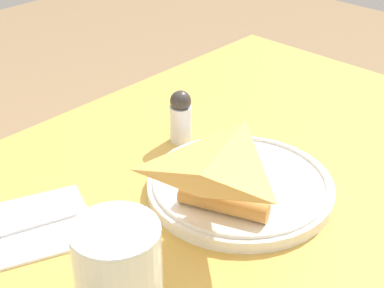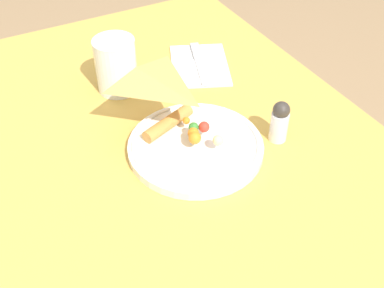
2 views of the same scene
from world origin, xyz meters
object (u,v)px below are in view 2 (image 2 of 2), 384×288
(napkin_folded, at_px, (200,65))
(milk_glass, at_px, (116,67))
(plate_pizza, at_px, (196,144))
(pepper_shaker, at_px, (280,121))
(dining_table, at_px, (177,178))
(butter_knife, at_px, (199,61))

(napkin_folded, bearing_deg, milk_glass, -90.94)
(plate_pizza, xyz_separation_m, pepper_shaker, (0.04, 0.15, 0.03))
(dining_table, relative_size, butter_knife, 6.20)
(butter_knife, distance_m, pepper_shaker, 0.30)
(milk_glass, distance_m, napkin_folded, 0.20)
(butter_knife, relative_size, pepper_shaker, 2.06)
(dining_table, height_order, pepper_shaker, pepper_shaker)
(napkin_folded, height_order, butter_knife, butter_knife)
(napkin_folded, bearing_deg, butter_knife, 160.18)
(pepper_shaker, bearing_deg, napkin_folded, -178.89)
(plate_pizza, height_order, napkin_folded, plate_pizza)
(plate_pizza, bearing_deg, milk_glass, -168.61)
(dining_table, height_order, napkin_folded, napkin_folded)
(dining_table, height_order, butter_knife, butter_knife)
(milk_glass, bearing_deg, pepper_shaker, 34.37)
(pepper_shaker, bearing_deg, milk_glass, -145.63)
(plate_pizza, relative_size, pepper_shaker, 2.96)
(dining_table, distance_m, napkin_folded, 0.28)
(napkin_folded, xyz_separation_m, pepper_shaker, (0.29, 0.01, 0.04))
(plate_pizza, height_order, pepper_shaker, pepper_shaker)
(napkin_folded, bearing_deg, dining_table, -39.40)
(milk_glass, distance_m, butter_knife, 0.20)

